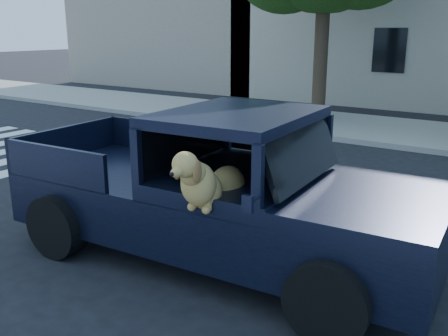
# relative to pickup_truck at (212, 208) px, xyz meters

# --- Properties ---
(ground) EXTENTS (120.00, 120.00, 0.00)m
(ground) POSITION_rel_pickup_truck_xyz_m (1.08, 0.41, -0.68)
(ground) COLOR black
(ground) RESTS_ON ground
(far_sidewalk) EXTENTS (60.00, 4.00, 0.15)m
(far_sidewalk) POSITION_rel_pickup_truck_xyz_m (1.08, 9.61, -0.60)
(far_sidewalk) COLOR gray
(far_sidewalk) RESTS_ON ground
(building_left) EXTENTS (12.00, 6.00, 8.00)m
(building_left) POSITION_rel_pickup_truck_xyz_m (-13.92, 16.91, 3.32)
(building_left) COLOR tan
(building_left) RESTS_ON ground
(pickup_truck) EXTENTS (5.72, 2.98, 2.00)m
(pickup_truck) POSITION_rel_pickup_truck_xyz_m (0.00, 0.00, 0.00)
(pickup_truck) COLOR black
(pickup_truck) RESTS_ON ground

